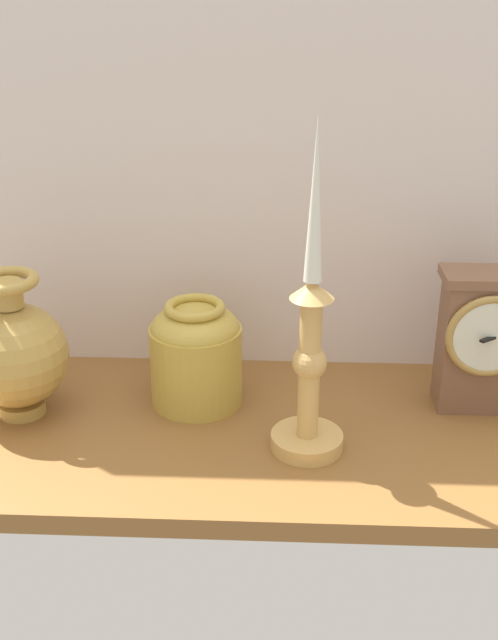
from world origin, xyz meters
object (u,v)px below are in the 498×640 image
brass_vase_bulbous (15,353)px  brass_vase_jar (196,352)px  mantel_clock (483,339)px  candlestick_tall_left (306,357)px

brass_vase_bulbous → brass_vase_jar: brass_vase_bulbous is taller
brass_vase_bulbous → brass_vase_jar: 21.74cm
mantel_clock → candlestick_tall_left: 24.27cm
mantel_clock → brass_vase_bulbous: bearing=-175.7°
mantel_clock → brass_vase_bulbous: 56.59cm
candlestick_tall_left → mantel_clock: bearing=25.9°
candlestick_tall_left → brass_vase_jar: size_ratio=2.81×
brass_vase_bulbous → brass_vase_jar: size_ratio=1.35×
candlestick_tall_left → brass_vase_bulbous: (-34.69, 6.30, -3.41)cm
mantel_clock → brass_vase_bulbous: brass_vase_bulbous is taller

